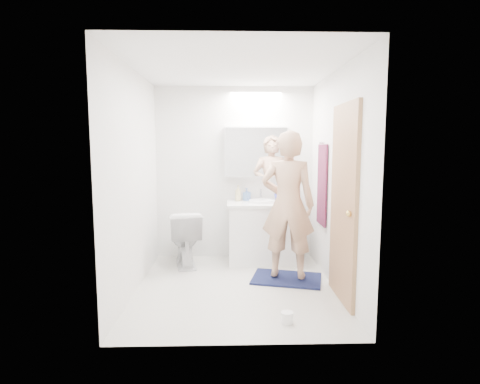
{
  "coord_description": "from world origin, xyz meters",
  "views": [
    {
      "loc": [
        -0.07,
        -4.11,
        1.57
      ],
      "look_at": [
        0.05,
        0.25,
        1.05
      ],
      "focal_mm": 28.41,
      "sensor_mm": 36.0,
      "label": 1
    }
  ],
  "objects_px": {
    "person": "(288,205)",
    "toilet_paper_roll": "(287,317)",
    "toothbrush_cup": "(278,197)",
    "vanity_cabinet": "(262,234)",
    "soap_bottle_b": "(247,194)",
    "toilet": "(185,238)",
    "soap_bottle_a": "(238,193)",
    "medicine_cabinet": "(256,152)"
  },
  "relations": [
    {
      "from": "vanity_cabinet",
      "to": "medicine_cabinet",
      "type": "distance_m",
      "value": 1.13
    },
    {
      "from": "soap_bottle_b",
      "to": "toothbrush_cup",
      "type": "distance_m",
      "value": 0.43
    },
    {
      "from": "soap_bottle_a",
      "to": "vanity_cabinet",
      "type": "bearing_deg",
      "value": -24.84
    },
    {
      "from": "toilet",
      "to": "soap_bottle_b",
      "type": "relative_size",
      "value": 4.18
    },
    {
      "from": "vanity_cabinet",
      "to": "soap_bottle_b",
      "type": "xyz_separation_m",
      "value": [
        -0.2,
        0.18,
        0.52
      ]
    },
    {
      "from": "vanity_cabinet",
      "to": "person",
      "type": "distance_m",
      "value": 0.92
    },
    {
      "from": "vanity_cabinet",
      "to": "soap_bottle_b",
      "type": "distance_m",
      "value": 0.58
    },
    {
      "from": "medicine_cabinet",
      "to": "soap_bottle_a",
      "type": "xyz_separation_m",
      "value": [
        -0.25,
        -0.06,
        -0.57
      ]
    },
    {
      "from": "medicine_cabinet",
      "to": "soap_bottle_b",
      "type": "distance_m",
      "value": 0.61
    },
    {
      "from": "soap_bottle_b",
      "to": "toilet",
      "type": "bearing_deg",
      "value": -160.57
    },
    {
      "from": "soap_bottle_a",
      "to": "soap_bottle_b",
      "type": "relative_size",
      "value": 1.26
    },
    {
      "from": "toilet",
      "to": "toothbrush_cup",
      "type": "relative_size",
      "value": 7.15
    },
    {
      "from": "vanity_cabinet",
      "to": "soap_bottle_b",
      "type": "bearing_deg",
      "value": 138.37
    },
    {
      "from": "toilet_paper_roll",
      "to": "toothbrush_cup",
      "type": "bearing_deg",
      "value": 85.39
    },
    {
      "from": "medicine_cabinet",
      "to": "soap_bottle_a",
      "type": "relative_size",
      "value": 3.97
    },
    {
      "from": "toothbrush_cup",
      "to": "toilet_paper_roll",
      "type": "bearing_deg",
      "value": -94.61
    },
    {
      "from": "medicine_cabinet",
      "to": "toilet",
      "type": "height_order",
      "value": "medicine_cabinet"
    },
    {
      "from": "medicine_cabinet",
      "to": "toilet_paper_roll",
      "type": "xyz_separation_m",
      "value": [
        0.14,
        -2.05,
        -1.45
      ]
    },
    {
      "from": "medicine_cabinet",
      "to": "toilet_paper_roll",
      "type": "distance_m",
      "value": 2.52
    },
    {
      "from": "vanity_cabinet",
      "to": "person",
      "type": "relative_size",
      "value": 0.53
    },
    {
      "from": "toilet",
      "to": "toothbrush_cup",
      "type": "height_order",
      "value": "toothbrush_cup"
    },
    {
      "from": "vanity_cabinet",
      "to": "toilet_paper_roll",
      "type": "xyz_separation_m",
      "value": [
        0.07,
        -1.84,
        -0.34
      ]
    },
    {
      "from": "vanity_cabinet",
      "to": "toilet",
      "type": "height_order",
      "value": "vanity_cabinet"
    },
    {
      "from": "toilet",
      "to": "toothbrush_cup",
      "type": "xyz_separation_m",
      "value": [
        1.27,
        0.28,
        0.5
      ]
    },
    {
      "from": "toothbrush_cup",
      "to": "toilet_paper_roll",
      "type": "height_order",
      "value": "toothbrush_cup"
    },
    {
      "from": "toilet_paper_roll",
      "to": "vanity_cabinet",
      "type": "bearing_deg",
      "value": 92.13
    },
    {
      "from": "medicine_cabinet",
      "to": "person",
      "type": "xyz_separation_m",
      "value": [
        0.31,
        -0.94,
        -0.6
      ]
    },
    {
      "from": "toilet",
      "to": "toilet_paper_roll",
      "type": "height_order",
      "value": "toilet"
    },
    {
      "from": "soap_bottle_a",
      "to": "toilet_paper_roll",
      "type": "height_order",
      "value": "soap_bottle_a"
    },
    {
      "from": "toilet",
      "to": "toilet_paper_roll",
      "type": "distance_m",
      "value": 2.08
    },
    {
      "from": "person",
      "to": "soap_bottle_b",
      "type": "xyz_separation_m",
      "value": [
        -0.44,
        0.91,
        0.01
      ]
    },
    {
      "from": "person",
      "to": "vanity_cabinet",
      "type": "bearing_deg",
      "value": -57.87
    },
    {
      "from": "toothbrush_cup",
      "to": "soap_bottle_a",
      "type": "bearing_deg",
      "value": -178.97
    },
    {
      "from": "vanity_cabinet",
      "to": "soap_bottle_a",
      "type": "relative_size",
      "value": 4.06
    },
    {
      "from": "vanity_cabinet",
      "to": "soap_bottle_a",
      "type": "height_order",
      "value": "soap_bottle_a"
    },
    {
      "from": "vanity_cabinet",
      "to": "person",
      "type": "bearing_deg",
      "value": -72.31
    },
    {
      "from": "toilet",
      "to": "person",
      "type": "relative_size",
      "value": 0.43
    },
    {
      "from": "vanity_cabinet",
      "to": "soap_bottle_a",
      "type": "bearing_deg",
      "value": 155.16
    },
    {
      "from": "vanity_cabinet",
      "to": "person",
      "type": "xyz_separation_m",
      "value": [
        0.23,
        -0.73,
        0.51
      ]
    },
    {
      "from": "toilet",
      "to": "soap_bottle_b",
      "type": "xyz_separation_m",
      "value": [
        0.84,
        0.3,
        0.54
      ]
    },
    {
      "from": "vanity_cabinet",
      "to": "soap_bottle_b",
      "type": "height_order",
      "value": "soap_bottle_b"
    },
    {
      "from": "person",
      "to": "toilet_paper_roll",
      "type": "relative_size",
      "value": 15.52
    }
  ]
}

